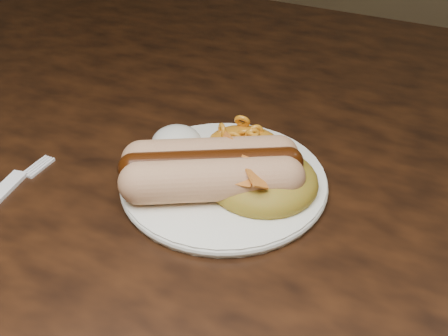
% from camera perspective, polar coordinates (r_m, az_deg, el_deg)
% --- Properties ---
extents(table, '(1.60, 0.90, 0.75)m').
position_cam_1_polar(table, '(0.60, 7.69, -6.64)').
color(table, '#34190B').
rests_on(table, floor).
extents(plate, '(0.21, 0.21, 0.01)m').
position_cam_1_polar(plate, '(0.50, 0.00, -1.38)').
color(plate, white).
rests_on(plate, table).
extents(hotdog, '(0.14, 0.13, 0.04)m').
position_cam_1_polar(hotdog, '(0.48, -1.38, 0.01)').
color(hotdog, '#E0B583').
rests_on(hotdog, plate).
extents(mac_and_cheese, '(0.09, 0.09, 0.03)m').
position_cam_1_polar(mac_and_cheese, '(0.53, 2.29, 3.42)').
color(mac_and_cheese, orange).
rests_on(mac_and_cheese, plate).
extents(sour_cream, '(0.07, 0.07, 0.03)m').
position_cam_1_polar(sour_cream, '(0.53, -5.23, 3.47)').
color(sour_cream, white).
rests_on(sour_cream, plate).
extents(taco_salad, '(0.11, 0.10, 0.05)m').
position_cam_1_polar(taco_salad, '(0.48, 4.19, -0.22)').
color(taco_salad, '#B55111').
rests_on(taco_salad, plate).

